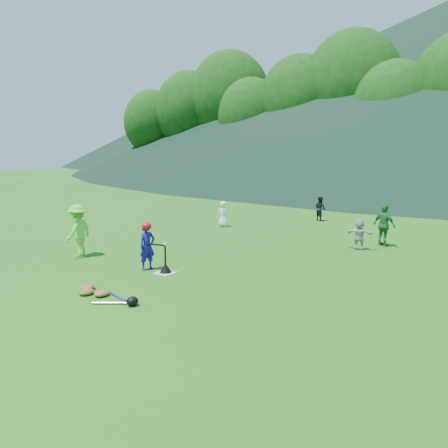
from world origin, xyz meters
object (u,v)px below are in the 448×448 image
Objects in this scene: adult_coach at (78,231)px; fielder_c at (384,225)px; equipment_pile at (101,293)px; home_plate at (166,273)px; fielder_a at (223,214)px; batting_tee at (166,268)px; batter_child at (147,247)px; fielder_b at (320,209)px; fielder_d at (359,234)px.

adult_coach is 1.12× the size of fielder_c.
home_plate is at bearing 93.30° from equipment_pile.
fielder_c is (3.50, 6.36, 0.66)m from home_plate.
home_plate is 0.34× the size of fielder_c.
fielder_a is 8.90m from equipment_pile.
batting_tee is (2.77, -6.32, -0.39)m from fielder_a.
equipment_pile is (0.72, -2.07, -0.54)m from batter_child.
equipment_pile is (2.89, -8.40, -0.45)m from fielder_a.
batter_child reaches higher than equipment_pile.
equipment_pile is at bearing -86.70° from batting_tee.
fielder_b reaches higher than batting_tee.
fielder_a reaches higher than fielder_d.
batting_tee is (0.00, 0.00, 0.12)m from home_plate.
adult_coach is 3.31m from batting_tee.
fielder_d is 8.02m from equipment_pile.
fielder_a is 0.77× the size of fielder_c.
fielder_c is 1.97× the size of batting_tee.
batter_child is at bearing 47.00° from fielder_d.
fielder_d reaches higher than batting_tee.
home_plate is 3.34m from adult_coach.
adult_coach reaches higher than fielder_c.
batter_child is 10.05m from fielder_b.
equipment_pile is at bearing 118.78° from fielder_b.
fielder_c reaches higher than batter_child.
home_plate is 0.43× the size of fielder_a.
fielder_d is 6.19m from batting_tee.
adult_coach is at bearing 32.29° from fielder_d.
fielder_c is at bearing -123.83° from fielder_d.
fielder_c is 7.28m from batting_tee.
fielder_b is 0.59× the size of equipment_pile.
fielder_d is 0.54× the size of equipment_pile.
fielder_b is at bearing 91.70° from equipment_pile.
fielder_b is at bearing 91.37° from home_plate.
fielder_a is 5.89m from fielder_d.
fielder_a is at bearing 113.66° from home_plate.
adult_coach reaches higher than fielder_d.
fielder_d is at bearing 114.36° from adult_coach.
equipment_pile is at bearing 43.12° from adult_coach.
adult_coach is 8.37m from fielder_d.
adult_coach reaches higher than home_plate.
batter_child is at bearing 77.89° from fielder_a.
batter_child reaches higher than fielder_a.
batter_child is (-0.60, -0.01, 0.59)m from home_plate.
fielder_b reaches higher than fielder_a.
batting_tee is at bearing -76.96° from batter_child.
equipment_pile is (0.12, -2.08, 0.06)m from home_plate.
batting_tee is at bearing 118.45° from fielder_b.
home_plate is 0.25× the size of equipment_pile.
fielder_c is (6.75, 6.49, -0.08)m from adult_coach.
adult_coach is 2.21× the size of batting_tee.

